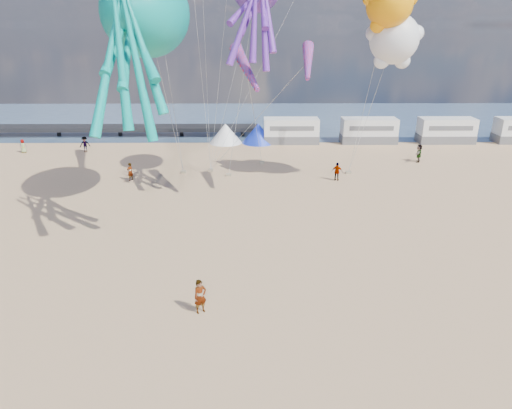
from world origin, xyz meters
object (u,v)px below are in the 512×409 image
(beachgoer_5, at_px, (130,172))
(kite_panda, at_px, (394,39))
(standing_person, at_px, (200,296))
(sandbag_b, at_px, (229,175))
(motorhome_2, at_px, (446,130))
(sandbag_d, at_px, (262,163))
(kite_octopus_teal, at_px, (146,13))
(windsock_mid, at_px, (246,68))
(beachgoer_2, at_px, (85,144))
(tent_blue, at_px, (258,133))
(beachgoer_4, at_px, (419,153))
(motorhome_1, at_px, (369,130))
(beachgoer_0, at_px, (23,146))
(kite_teddy_orange, at_px, (390,4))
(beachgoer_3, at_px, (337,172))
(tent_white, at_px, (226,133))
(sandbag_a, at_px, (183,172))
(motorhome_0, at_px, (291,131))
(sandbag_e, at_px, (211,170))
(windsock_left, at_px, (158,11))
(windsock_right, at_px, (308,62))
(sandbag_c, at_px, (348,172))

(beachgoer_5, bearing_deg, kite_panda, 118.90)
(standing_person, height_order, sandbag_b, standing_person)
(motorhome_2, xyz_separation_m, sandbag_b, (-26.00, -13.22, -1.39))
(beachgoer_5, bearing_deg, sandbag_d, 148.24)
(kite_octopus_teal, xyz_separation_m, windsock_mid, (6.64, 1.97, -3.69))
(motorhome_2, height_order, beachgoer_2, motorhome_2)
(beachgoer_2, relative_size, windsock_mid, 0.30)
(standing_person, bearing_deg, tent_blue, 52.76)
(beachgoer_4, relative_size, kite_panda, 0.28)
(motorhome_1, distance_m, tent_blue, 13.50)
(beachgoer_0, bearing_deg, kite_teddy_orange, 142.88)
(beachgoer_4, bearing_deg, kite_teddy_orange, -11.43)
(motorhome_1, xyz_separation_m, sandbag_d, (-13.22, -9.10, -1.39))
(beachgoer_3, xyz_separation_m, beachgoer_4, (9.69, 6.15, 0.07))
(tent_white, bearing_deg, beachgoer_4, -22.31)
(motorhome_2, relative_size, sandbag_b, 13.20)
(motorhome_1, height_order, beachgoer_0, motorhome_1)
(beachgoer_5, xyz_separation_m, windsock_mid, (10.89, -5.39, 9.70))
(motorhome_2, bearing_deg, sandbag_b, -153.04)
(tent_white, height_order, beachgoer_5, tent_white)
(motorhome_1, distance_m, sandbag_a, 24.34)
(sandbag_a, bearing_deg, sandbag_d, 22.25)
(tent_blue, height_order, beachgoer_4, tent_blue)
(motorhome_0, xyz_separation_m, motorhome_2, (19.00, 0.00, 0.00))
(motorhome_1, xyz_separation_m, tent_blue, (-13.50, 0.00, -0.30))
(sandbag_e, bearing_deg, sandbag_b, -39.38)
(kite_octopus_teal, distance_m, kite_teddy_orange, 17.88)
(tent_blue, distance_m, sandbag_a, 14.41)
(sandbag_a, distance_m, windsock_left, 14.66)
(sandbag_d, xyz_separation_m, windsock_right, (3.10, -10.81, 10.86))
(beachgoer_0, bearing_deg, sandbag_c, 150.14)
(beachgoer_0, bearing_deg, motorhome_2, 168.23)
(tent_white, bearing_deg, sandbag_e, -94.19)
(tent_white, distance_m, standing_person, 35.52)
(beachgoer_5, xyz_separation_m, sandbag_a, (4.59, 2.20, -0.73))
(motorhome_1, height_order, sandbag_d, motorhome_1)
(tent_white, height_order, sandbag_a, tent_white)
(sandbag_e, relative_size, windsock_right, 0.11)
(tent_white, relative_size, kite_octopus_teal, 0.32)
(standing_person, xyz_separation_m, beachgoer_5, (-8.73, 21.04, -0.07))
(beachgoer_3, xyz_separation_m, beachgoer_5, (-19.19, 0.22, -0.02))
(beachgoer_4, relative_size, sandbag_d, 3.75)
(beachgoer_5, distance_m, sandbag_d, 13.49)
(beachgoer_0, bearing_deg, windsock_mid, 131.92)
(beachgoer_3, bearing_deg, windsock_left, 20.06)
(windsock_right, bearing_deg, kite_panda, 29.58)
(sandbag_a, height_order, sandbag_e, same)
(beachgoer_2, distance_m, sandbag_a, 14.64)
(standing_person, relative_size, sandbag_d, 3.64)
(beachgoer_2, relative_size, kite_panda, 0.27)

